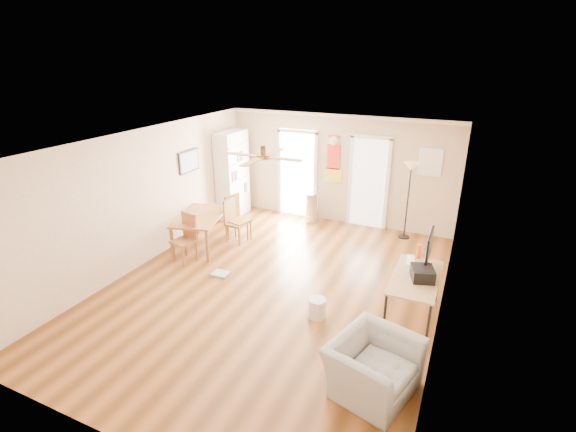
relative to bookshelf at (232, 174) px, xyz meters
The scene contains 28 objects.
floor 3.91m from the bookshelf, 48.00° to the right, with size 7.00×7.00×0.00m, color brown.
ceiling 4.06m from the bookshelf, 48.00° to the right, with size 5.50×7.00×0.00m, color silver, non-canonical shape.
wall_back 2.62m from the bookshelf, 15.66° to the left, with size 5.50×0.04×2.60m, color beige, non-canonical shape.
wall_front 6.78m from the bookshelf, 68.21° to the right, with size 5.50×0.04×2.60m, color beige, non-canonical shape.
wall_left 2.81m from the bookshelf, 94.78° to the right, with size 0.04×7.00×2.60m, color beige, non-canonical shape.
wall_right 5.97m from the bookshelf, 27.95° to the right, with size 0.04×7.00×2.60m, color beige, non-canonical shape.
crown_molding 4.05m from the bookshelf, 48.00° to the right, with size 5.50×7.00×0.08m, color white, non-canonical shape.
kitchen_doorway 1.62m from the bookshelf, 25.22° to the left, with size 0.90×0.10×2.10m, color white, non-canonical shape.
bathroom_doorway 3.34m from the bookshelf, 11.94° to the left, with size 0.80×0.10×2.10m, color white, non-canonical shape.
wall_decal 2.53m from the bookshelf, 16.00° to the left, with size 0.46×0.03×1.10m, color red.
ac_grille 4.66m from the bookshelf, ahead, with size 0.50×0.04×0.60m, color white.
framed_poster 1.54m from the bookshelf, 98.51° to the right, with size 0.04×0.66×0.48m, color black.
ceiling_fan 4.21m from the bookshelf, 50.88° to the right, with size 1.24×1.24×0.20m, color #593819, non-canonical shape.
bookshelf is the anchor object (origin of this frame).
dining_table 2.07m from the bookshelf, 79.15° to the right, with size 0.86×1.43×0.71m, color #A36A34, non-canonical shape.
dining_chair_right_a 1.67m from the bookshelf, 54.34° to the right, with size 0.41×0.41×1.01m, color olive, non-canonical shape.
dining_chair_right_b 1.76m from the bookshelf, 56.43° to the right, with size 0.39×0.39×0.95m, color #A76D36, non-canonical shape.
dining_chair_near 2.72m from the bookshelf, 80.33° to the right, with size 0.40×0.40×0.97m, color #9F6133, non-canonical shape.
trash_can 2.15m from the bookshelf, 10.99° to the left, with size 0.35×0.35×0.75m, color #B2B2B4.
torchiere_lamp 4.25m from the bookshelf, ahead, with size 0.33×0.33×1.73m, color black, non-canonical shape.
computer_desk 5.62m from the bookshelf, 29.01° to the right, with size 0.68×1.37×0.73m, color tan, non-canonical shape.
imac 5.51m from the bookshelf, 25.13° to the right, with size 0.09×0.64×0.60m, color black, non-canonical shape.
keyboard 5.22m from the bookshelf, 25.13° to the right, with size 0.13×0.38×0.01m, color white.
printer 5.68m from the bookshelf, 28.98° to the right, with size 0.31×0.37×0.19m, color black.
orange_bottle 5.24m from the bookshelf, 23.15° to the right, with size 0.08×0.08×0.24m, color #F75916.
wastebasket_a 4.91m from the bookshelf, 43.21° to the right, with size 0.28×0.28×0.32m, color silver.
floor_cloth 3.31m from the bookshelf, 63.41° to the right, with size 0.31×0.25×0.04m, color gray.
armchair 6.48m from the bookshelf, 43.55° to the right, with size 1.04×0.91×0.68m, color #979893.
Camera 1 is at (2.87, -5.73, 3.88)m, focal length 25.89 mm.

